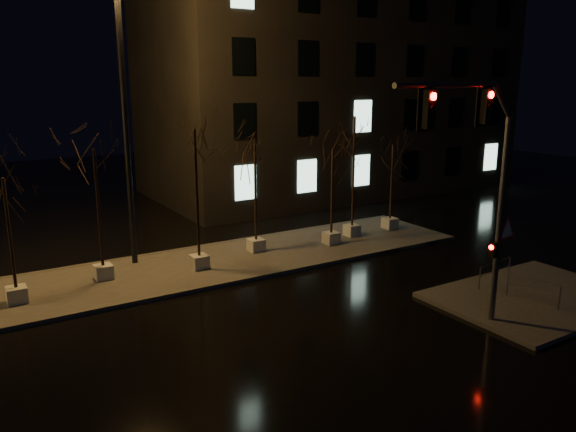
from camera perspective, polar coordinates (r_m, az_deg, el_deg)
ground at (r=19.35m, az=1.73°, el=-9.52°), size 90.00×90.00×0.00m
median at (r=24.23m, az=-6.11°, el=-4.56°), size 22.00×5.00×0.15m
sidewalk_corner at (r=22.03m, az=23.76°, el=-7.57°), size 7.00×5.00×0.15m
building at (r=40.57m, az=4.43°, el=13.42°), size 25.00×12.00×15.00m
tree_0 at (r=20.78m, az=-26.71°, el=0.89°), size 1.80×1.80×4.47m
tree_1 at (r=21.97m, az=-18.93°, el=3.61°), size 1.80×1.80×5.16m
tree_2 at (r=22.24m, az=-9.38°, el=5.54°), size 1.80×1.80×5.79m
tree_3 at (r=24.42m, az=-3.36°, el=4.82°), size 1.80×1.80×4.91m
tree_4 at (r=25.66m, az=4.53°, el=4.66°), size 1.80×1.80×4.58m
tree_5 at (r=27.00m, az=6.75°, el=7.31°), size 1.80×1.80×5.98m
tree_6 at (r=28.86m, az=10.56°, el=5.26°), size 1.80×1.80×4.45m
traffic_signal_mast at (r=17.10m, az=19.13°, el=4.17°), size 6.03×0.83×7.40m
streetlight_main at (r=23.39m, az=-16.31°, el=11.06°), size 2.87×0.64×11.48m
guard_rail_a at (r=22.50m, az=20.30°, el=-5.09°), size 1.98×0.25×0.86m
guard_rail_b at (r=21.13m, az=23.63°, el=-6.59°), size 0.41×1.81×0.87m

